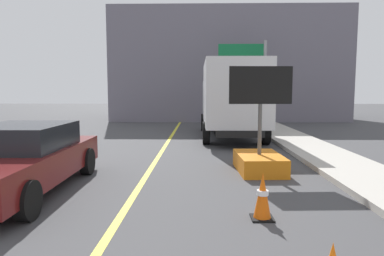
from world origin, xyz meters
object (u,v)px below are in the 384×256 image
at_px(arrow_board_trailer, 259,153).
at_px(pickup_car, 20,158).
at_px(highway_guide_sign, 251,68).
at_px(box_truck, 231,98).
at_px(traffic_cone_mid_lane, 263,196).

relative_size(arrow_board_trailer, pickup_car, 0.57).
bearing_deg(highway_guide_sign, pickup_car, -116.37).
height_order(pickup_car, highway_guide_sign, highway_guide_sign).
bearing_deg(pickup_car, highway_guide_sign, 63.63).
xyz_separation_m(arrow_board_trailer, box_truck, (-0.13, 6.67, 1.31)).
height_order(box_truck, traffic_cone_mid_lane, box_truck).
bearing_deg(traffic_cone_mid_lane, pickup_car, 162.91).
bearing_deg(highway_guide_sign, traffic_cone_mid_lane, -97.52).
xyz_separation_m(arrow_board_trailer, highway_guide_sign, (1.45, 11.53, 2.94)).
distance_m(box_truck, highway_guide_sign, 5.36).
height_order(highway_guide_sign, traffic_cone_mid_lane, highway_guide_sign).
bearing_deg(arrow_board_trailer, pickup_car, -159.50).
relative_size(arrow_board_trailer, highway_guide_sign, 0.54).
distance_m(pickup_car, traffic_cone_mid_lane, 4.94).
relative_size(pickup_car, traffic_cone_mid_lane, 6.17).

